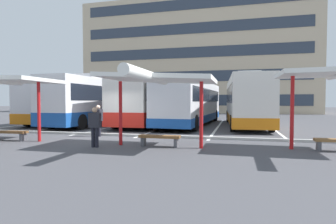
{
  "coord_description": "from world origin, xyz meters",
  "views": [
    {
      "loc": [
        6.71,
        -12.98,
        1.81
      ],
      "look_at": [
        2.89,
        2.16,
        1.2
      ],
      "focal_mm": 29.22,
      "sensor_mm": 36.0,
      "label": 1
    }
  ],
  "objects_px": {
    "waiting_shelter_1": "(4,81)",
    "waiting_shelter_2": "(157,79)",
    "coach_bus_1": "(102,102)",
    "coach_bus_4": "(246,102)",
    "bench_1": "(7,133)",
    "coach_bus_3": "(192,102)",
    "coach_bus_2": "(150,102)",
    "waiting_passenger_0": "(95,125)",
    "bench_2": "(159,138)",
    "waiting_passenger_1": "(98,118)",
    "coach_bus_0": "(72,103)"
  },
  "relations": [
    {
      "from": "bench_2",
      "to": "waiting_passenger_1",
      "type": "xyz_separation_m",
      "value": [
        -3.93,
        2.28,
        0.59
      ]
    },
    {
      "from": "coach_bus_0",
      "to": "bench_1",
      "type": "relative_size",
      "value": 6.04
    },
    {
      "from": "coach_bus_1",
      "to": "coach_bus_2",
      "type": "height_order",
      "value": "coach_bus_2"
    },
    {
      "from": "coach_bus_0",
      "to": "bench_1",
      "type": "xyz_separation_m",
      "value": [
        3.56,
        -10.48,
        -1.3
      ]
    },
    {
      "from": "coach_bus_0",
      "to": "bench_2",
      "type": "xyz_separation_m",
      "value": [
        10.81,
        -10.35,
        -1.3
      ]
    },
    {
      "from": "coach_bus_0",
      "to": "waiting_shelter_2",
      "type": "relative_size",
      "value": 2.29
    },
    {
      "from": "waiting_shelter_2",
      "to": "waiting_passenger_0",
      "type": "relative_size",
      "value": 3.22
    },
    {
      "from": "coach_bus_4",
      "to": "waiting_shelter_2",
      "type": "distance_m",
      "value": 11.24
    },
    {
      "from": "coach_bus_0",
      "to": "coach_bus_4",
      "type": "height_order",
      "value": "coach_bus_4"
    },
    {
      "from": "coach_bus_2",
      "to": "coach_bus_1",
      "type": "bearing_deg",
      "value": -177.13
    },
    {
      "from": "coach_bus_4",
      "to": "bench_1",
      "type": "xyz_separation_m",
      "value": [
        -10.87,
        -10.45,
        -1.45
      ]
    },
    {
      "from": "bench_2",
      "to": "waiting_shelter_1",
      "type": "bearing_deg",
      "value": -177.92
    },
    {
      "from": "waiting_shelter_2",
      "to": "waiting_passenger_1",
      "type": "height_order",
      "value": "waiting_shelter_2"
    },
    {
      "from": "coach_bus_3",
      "to": "waiting_shelter_2",
      "type": "bearing_deg",
      "value": -87.99
    },
    {
      "from": "bench_2",
      "to": "waiting_passenger_1",
      "type": "relative_size",
      "value": 1.03
    },
    {
      "from": "coach_bus_1",
      "to": "coach_bus_0",
      "type": "bearing_deg",
      "value": 165.03
    },
    {
      "from": "coach_bus_2",
      "to": "waiting_shelter_2",
      "type": "xyz_separation_m",
      "value": [
        3.54,
        -9.95,
        0.88
      ]
    },
    {
      "from": "bench_1",
      "to": "waiting_shelter_2",
      "type": "height_order",
      "value": "waiting_shelter_2"
    },
    {
      "from": "waiting_shelter_1",
      "to": "waiting_shelter_2",
      "type": "relative_size",
      "value": 0.99
    },
    {
      "from": "coach_bus_2",
      "to": "coach_bus_3",
      "type": "relative_size",
      "value": 0.85
    },
    {
      "from": "coach_bus_1",
      "to": "coach_bus_4",
      "type": "height_order",
      "value": "coach_bus_1"
    },
    {
      "from": "coach_bus_0",
      "to": "coach_bus_4",
      "type": "distance_m",
      "value": 14.43
    },
    {
      "from": "coach_bus_1",
      "to": "waiting_shelter_1",
      "type": "distance_m",
      "value": 9.77
    },
    {
      "from": "waiting_shelter_1",
      "to": "coach_bus_3",
      "type": "bearing_deg",
      "value": 57.56
    },
    {
      "from": "coach_bus_4",
      "to": "waiting_passenger_1",
      "type": "bearing_deg",
      "value": -133.17
    },
    {
      "from": "bench_1",
      "to": "coach_bus_3",
      "type": "bearing_deg",
      "value": 57.23
    },
    {
      "from": "bench_1",
      "to": "bench_2",
      "type": "bearing_deg",
      "value": 0.99
    },
    {
      "from": "coach_bus_2",
      "to": "coach_bus_3",
      "type": "distance_m",
      "value": 3.28
    },
    {
      "from": "coach_bus_4",
      "to": "coach_bus_0",
      "type": "bearing_deg",
      "value": 179.89
    },
    {
      "from": "coach_bus_4",
      "to": "waiting_shelter_1",
      "type": "bearing_deg",
      "value": -135.76
    },
    {
      "from": "coach_bus_1",
      "to": "waiting_passenger_1",
      "type": "xyz_separation_m",
      "value": [
        3.55,
        -7.18,
        -0.84
      ]
    },
    {
      "from": "coach_bus_0",
      "to": "waiting_passenger_0",
      "type": "distance_m",
      "value": 13.99
    },
    {
      "from": "waiting_shelter_1",
      "to": "bench_1",
      "type": "distance_m",
      "value": 2.39
    },
    {
      "from": "waiting_shelter_2",
      "to": "waiting_passenger_1",
      "type": "xyz_separation_m",
      "value": [
        -3.93,
        2.56,
        -1.73
      ]
    },
    {
      "from": "waiting_passenger_0",
      "to": "coach_bus_0",
      "type": "bearing_deg",
      "value": 126.99
    },
    {
      "from": "coach_bus_4",
      "to": "waiting_shelter_1",
      "type": "xyz_separation_m",
      "value": [
        -10.87,
        -10.59,
        0.94
      ]
    },
    {
      "from": "coach_bus_0",
      "to": "waiting_shelter_2",
      "type": "bearing_deg",
      "value": -44.53
    },
    {
      "from": "bench_1",
      "to": "waiting_passenger_0",
      "type": "distance_m",
      "value": 4.92
    },
    {
      "from": "coach_bus_1",
      "to": "waiting_passenger_0",
      "type": "height_order",
      "value": "coach_bus_1"
    },
    {
      "from": "bench_2",
      "to": "bench_1",
      "type": "bearing_deg",
      "value": -179.01
    },
    {
      "from": "waiting_shelter_1",
      "to": "waiting_passenger_0",
      "type": "relative_size",
      "value": 3.19
    },
    {
      "from": "coach_bus_2",
      "to": "waiting_passenger_0",
      "type": "bearing_deg",
      "value": -83.85
    },
    {
      "from": "bench_2",
      "to": "waiting_passenger_0",
      "type": "bearing_deg",
      "value": -161.53
    },
    {
      "from": "coach_bus_4",
      "to": "bench_1",
      "type": "bearing_deg",
      "value": -136.14
    },
    {
      "from": "coach_bus_1",
      "to": "waiting_passenger_1",
      "type": "bearing_deg",
      "value": -63.7
    },
    {
      "from": "waiting_passenger_0",
      "to": "coach_bus_3",
      "type": "bearing_deg",
      "value": 79.87
    },
    {
      "from": "coach_bus_2",
      "to": "waiting_passenger_1",
      "type": "xyz_separation_m",
      "value": [
        -0.4,
        -7.38,
        -0.85
      ]
    },
    {
      "from": "coach_bus_3",
      "to": "waiting_shelter_1",
      "type": "distance_m",
      "value": 12.85
    },
    {
      "from": "coach_bus_4",
      "to": "coach_bus_2",
      "type": "bearing_deg",
      "value": -174.68
    },
    {
      "from": "coach_bus_1",
      "to": "coach_bus_4",
      "type": "xyz_separation_m",
      "value": [
        11.1,
        0.86,
        0.02
      ]
    }
  ]
}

